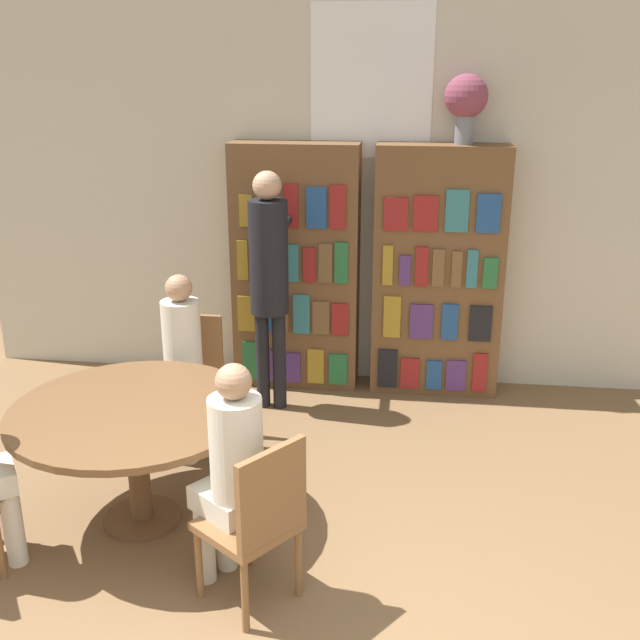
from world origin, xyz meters
name	(u,v)px	position (x,y,z in m)	size (l,w,h in m)	color
wall_back	(369,196)	(0.00, 3.70, 1.51)	(6.40, 0.07, 3.00)	beige
bookshelf_left	(296,268)	(-0.55, 3.50, 0.96)	(0.98, 0.34, 1.92)	brown
bookshelf_right	(438,273)	(0.55, 3.50, 0.96)	(0.98, 0.34, 1.92)	brown
flower_vase	(466,100)	(0.68, 3.51, 2.23)	(0.31, 0.31, 0.49)	slate
reading_table	(134,424)	(-1.12, 1.42, 0.61)	(1.34, 1.34, 0.71)	brown
chair_left_side	(191,374)	(-1.11, 2.43, 0.48)	(0.40, 0.40, 0.87)	brown
chair_far_side	(258,518)	(-0.31, 0.82, 0.48)	(0.56, 0.56, 0.87)	brown
seated_reader_left	(181,356)	(-1.11, 2.25, 0.68)	(0.25, 0.37, 1.22)	beige
seated_reader_right	(231,467)	(-0.45, 0.93, 0.68)	(0.41, 0.39, 1.21)	beige
librarian_standing	(269,268)	(-0.66, 3.00, 1.08)	(0.28, 0.55, 1.78)	black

